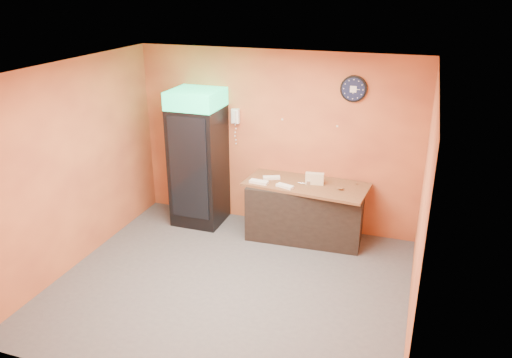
% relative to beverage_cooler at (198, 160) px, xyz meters
% --- Properties ---
extents(floor, '(4.50, 4.50, 0.00)m').
position_rel_beverage_cooler_xyz_m(floor, '(1.17, -1.60, -1.07)').
color(floor, '#47474C').
rests_on(floor, ground).
extents(back_wall, '(4.50, 0.02, 2.80)m').
position_rel_beverage_cooler_xyz_m(back_wall, '(1.17, 0.40, 0.33)').
color(back_wall, orange).
rests_on(back_wall, floor).
extents(left_wall, '(0.02, 4.00, 2.80)m').
position_rel_beverage_cooler_xyz_m(left_wall, '(-1.08, -1.60, 0.33)').
color(left_wall, orange).
rests_on(left_wall, floor).
extents(right_wall, '(0.02, 4.00, 2.80)m').
position_rel_beverage_cooler_xyz_m(right_wall, '(3.42, -1.60, 0.33)').
color(right_wall, orange).
rests_on(right_wall, floor).
extents(ceiling, '(4.50, 4.00, 0.02)m').
position_rel_beverage_cooler_xyz_m(ceiling, '(1.17, -1.60, 1.73)').
color(ceiling, white).
rests_on(ceiling, back_wall).
extents(beverage_cooler, '(0.77, 0.78, 2.19)m').
position_rel_beverage_cooler_xyz_m(beverage_cooler, '(0.00, 0.00, 0.00)').
color(beverage_cooler, black).
rests_on(beverage_cooler, floor).
extents(prep_counter, '(1.76, 0.85, 0.86)m').
position_rel_beverage_cooler_xyz_m(prep_counter, '(1.78, 0.02, -0.64)').
color(prep_counter, black).
rests_on(prep_counter, floor).
extents(wall_clock, '(0.38, 0.06, 0.38)m').
position_rel_beverage_cooler_xyz_m(wall_clock, '(2.33, 0.37, 1.22)').
color(wall_clock, black).
rests_on(wall_clock, back_wall).
extents(wall_phone, '(0.13, 0.11, 0.23)m').
position_rel_beverage_cooler_xyz_m(wall_phone, '(0.52, 0.35, 0.68)').
color(wall_phone, white).
rests_on(wall_phone, back_wall).
extents(butcher_paper, '(1.88, 0.98, 0.04)m').
position_rel_beverage_cooler_xyz_m(butcher_paper, '(1.78, 0.02, -0.19)').
color(butcher_paper, brown).
rests_on(butcher_paper, prep_counter).
extents(sub_roll_stack, '(0.28, 0.13, 0.17)m').
position_rel_beverage_cooler_xyz_m(sub_roll_stack, '(1.90, 0.03, -0.08)').
color(sub_roll_stack, beige).
rests_on(sub_roll_stack, butcher_paper).
extents(wrapped_sandwich_left, '(0.29, 0.13, 0.04)m').
position_rel_beverage_cooler_xyz_m(wrapped_sandwich_left, '(1.10, -0.21, -0.15)').
color(wrapped_sandwich_left, white).
rests_on(wrapped_sandwich_left, butcher_paper).
extents(wrapped_sandwich_mid, '(0.28, 0.18, 0.04)m').
position_rel_beverage_cooler_xyz_m(wrapped_sandwich_mid, '(1.51, -0.24, -0.15)').
color(wrapped_sandwich_mid, white).
rests_on(wrapped_sandwich_mid, butcher_paper).
extents(wrapped_sandwich_right, '(0.28, 0.19, 0.04)m').
position_rel_beverage_cooler_xyz_m(wrapped_sandwich_right, '(1.23, 0.03, -0.15)').
color(wrapped_sandwich_right, white).
rests_on(wrapped_sandwich_right, butcher_paper).
extents(kitchen_tool, '(0.06, 0.06, 0.06)m').
position_rel_beverage_cooler_xyz_m(kitchen_tool, '(1.82, -0.02, -0.14)').
color(kitchen_tool, silver).
rests_on(kitchen_tool, butcher_paper).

